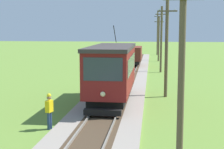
{
  "coord_description": "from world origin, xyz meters",
  "views": [
    {
      "loc": [
        2.53,
        -2.46,
        4.84
      ],
      "look_at": [
        -0.16,
        19.69,
        1.76
      ],
      "focal_mm": 52.3,
      "sensor_mm": 36.0,
      "label": 1
    }
  ],
  "objects_px": {
    "utility_pole_far": "(161,39)",
    "utility_pole_mid": "(166,47)",
    "track_worker": "(49,110)",
    "red_tram": "(112,71)",
    "utility_pole_distant": "(159,38)",
    "utility_pole_horizon": "(157,33)",
    "freight_car": "(132,55)",
    "utility_pole_near_tram": "(181,70)"
  },
  "relations": [
    {
      "from": "utility_pole_far",
      "to": "utility_pole_mid",
      "type": "bearing_deg",
      "value": -90.0
    },
    {
      "from": "utility_pole_far",
      "to": "track_worker",
      "type": "height_order",
      "value": "utility_pole_far"
    },
    {
      "from": "red_tram",
      "to": "utility_pole_far",
      "type": "height_order",
      "value": "utility_pole_far"
    },
    {
      "from": "red_tram",
      "to": "utility_pole_far",
      "type": "distance_m",
      "value": 16.9
    },
    {
      "from": "utility_pole_far",
      "to": "red_tram",
      "type": "bearing_deg",
      "value": -102.29
    },
    {
      "from": "track_worker",
      "to": "red_tram",
      "type": "bearing_deg",
      "value": 82.2
    },
    {
      "from": "red_tram",
      "to": "utility_pole_distant",
      "type": "xyz_separation_m",
      "value": [
        3.58,
        29.92,
        1.33
      ]
    },
    {
      "from": "utility_pole_mid",
      "to": "utility_pole_horizon",
      "type": "relative_size",
      "value": 0.84
    },
    {
      "from": "utility_pole_mid",
      "to": "track_worker",
      "type": "bearing_deg",
      "value": -124.37
    },
    {
      "from": "freight_car",
      "to": "utility_pole_near_tram",
      "type": "distance_m",
      "value": 31.24
    },
    {
      "from": "utility_pole_mid",
      "to": "utility_pole_horizon",
      "type": "height_order",
      "value": "utility_pole_horizon"
    },
    {
      "from": "utility_pole_distant",
      "to": "track_worker",
      "type": "bearing_deg",
      "value": -99.45
    },
    {
      "from": "utility_pole_distant",
      "to": "track_worker",
      "type": "height_order",
      "value": "utility_pole_distant"
    },
    {
      "from": "freight_car",
      "to": "utility_pole_near_tram",
      "type": "xyz_separation_m",
      "value": [
        3.58,
        -30.97,
        1.89
      ]
    },
    {
      "from": "red_tram",
      "to": "utility_pole_far",
      "type": "xyz_separation_m",
      "value": [
        3.58,
        16.44,
        1.62
      ]
    },
    {
      "from": "utility_pole_far",
      "to": "track_worker",
      "type": "distance_m",
      "value": 23.24
    },
    {
      "from": "freight_car",
      "to": "utility_pole_distant",
      "type": "distance_m",
      "value": 9.16
    },
    {
      "from": "red_tram",
      "to": "utility_pole_horizon",
      "type": "height_order",
      "value": "utility_pole_horizon"
    },
    {
      "from": "utility_pole_far",
      "to": "utility_pole_near_tram",
      "type": "bearing_deg",
      "value": -90.0
    },
    {
      "from": "utility_pole_distant",
      "to": "track_worker",
      "type": "relative_size",
      "value": 3.84
    },
    {
      "from": "utility_pole_near_tram",
      "to": "utility_pole_mid",
      "type": "bearing_deg",
      "value": 90.0
    },
    {
      "from": "red_tram",
      "to": "track_worker",
      "type": "distance_m",
      "value": 6.42
    },
    {
      "from": "freight_car",
      "to": "track_worker",
      "type": "xyz_separation_m",
      "value": [
        -2.37,
        -27.57,
        -0.57
      ]
    },
    {
      "from": "utility_pole_far",
      "to": "track_worker",
      "type": "relative_size",
      "value": 4.16
    },
    {
      "from": "utility_pole_distant",
      "to": "freight_car",
      "type": "bearing_deg",
      "value": -113.62
    },
    {
      "from": "utility_pole_distant",
      "to": "utility_pole_near_tram",
      "type": "bearing_deg",
      "value": -90.0
    },
    {
      "from": "utility_pole_horizon",
      "to": "utility_pole_mid",
      "type": "bearing_deg",
      "value": -90.0
    },
    {
      "from": "utility_pole_far",
      "to": "utility_pole_distant",
      "type": "height_order",
      "value": "utility_pole_far"
    },
    {
      "from": "utility_pole_far",
      "to": "utility_pole_distant",
      "type": "distance_m",
      "value": 13.48
    },
    {
      "from": "utility_pole_far",
      "to": "utility_pole_distant",
      "type": "bearing_deg",
      "value": 90.0
    },
    {
      "from": "utility_pole_near_tram",
      "to": "utility_pole_horizon",
      "type": "xyz_separation_m",
      "value": [
        -0.0,
        52.06,
        0.83
      ]
    },
    {
      "from": "utility_pole_mid",
      "to": "utility_pole_distant",
      "type": "relative_size",
      "value": 1.02
    },
    {
      "from": "red_tram",
      "to": "utility_pole_horizon",
      "type": "bearing_deg",
      "value": 85.22
    },
    {
      "from": "utility_pole_horizon",
      "to": "track_worker",
      "type": "relative_size",
      "value": 4.68
    },
    {
      "from": "utility_pole_near_tram",
      "to": "utility_pole_far",
      "type": "relative_size",
      "value": 0.9
    },
    {
      "from": "utility_pole_mid",
      "to": "utility_pole_distant",
      "type": "bearing_deg",
      "value": 90.0
    },
    {
      "from": "freight_car",
      "to": "utility_pole_distant",
      "type": "height_order",
      "value": "utility_pole_distant"
    },
    {
      "from": "utility_pole_near_tram",
      "to": "utility_pole_horizon",
      "type": "bearing_deg",
      "value": 90.0
    },
    {
      "from": "red_tram",
      "to": "utility_pole_near_tram",
      "type": "bearing_deg",
      "value": -68.84
    },
    {
      "from": "red_tram",
      "to": "freight_car",
      "type": "height_order",
      "value": "red_tram"
    },
    {
      "from": "utility_pole_far",
      "to": "track_worker",
      "type": "bearing_deg",
      "value": -104.95
    },
    {
      "from": "red_tram",
      "to": "track_worker",
      "type": "relative_size",
      "value": 4.79
    }
  ]
}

